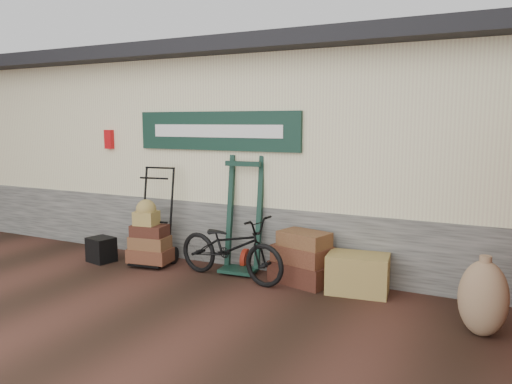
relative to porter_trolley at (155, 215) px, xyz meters
The scene contains 9 objects.
ground 1.48m from the porter_trolley, 27.83° to the right, with size 80.00×80.00×0.00m, color black.
station_building 2.58m from the porter_trolley, 61.87° to the left, with size 14.40×4.10×3.20m.
porter_trolley is the anchor object (origin of this frame).
green_barrow 1.36m from the porter_trolley, 10.41° to the left, with size 0.58×0.49×1.61m, color #112E23, non-canonical shape.
suitcase_stack 2.30m from the porter_trolley, ahead, with size 0.78×0.49×0.69m, color #3B1C13, non-canonical shape.
wicker_hamper 3.06m from the porter_trolley, ahead, with size 0.73×0.48×0.48m, color olive.
black_trunk 1.00m from the porter_trolley, 158.53° to the right, with size 0.37×0.32×0.37m, color black.
bicycle 1.40m from the porter_trolley, ahead, with size 1.67×0.58×0.97m, color black.
burlap_sack_left 4.49m from the porter_trolley, ahead, with size 0.47×0.40×0.76m, color #846447.
Camera 1 is at (3.41, -5.15, 2.08)m, focal length 35.00 mm.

